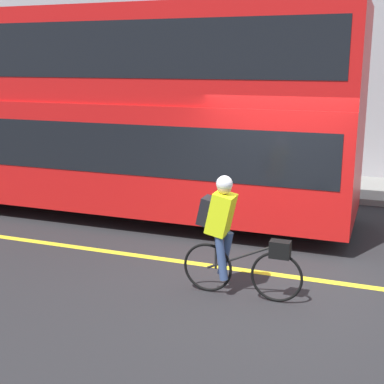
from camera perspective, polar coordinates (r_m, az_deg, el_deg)
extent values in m
plane|color=#232326|center=(7.73, 7.11, -9.31)|extent=(80.00, 80.00, 0.00)
cube|color=yellow|center=(7.98, 7.58, -8.53)|extent=(50.00, 0.14, 0.01)
cube|color=gray|center=(13.32, 13.14, 0.66)|extent=(60.00, 2.44, 0.14)
cube|color=#9E9EA3|center=(14.36, 14.67, 15.32)|extent=(60.00, 0.30, 7.00)
cylinder|color=black|center=(9.94, 6.89, -1.01)|extent=(0.99, 0.30, 0.99)
cylinder|color=black|center=(12.55, -19.53, 1.40)|extent=(0.99, 0.30, 0.99)
cube|color=red|center=(10.79, -8.01, 4.48)|extent=(9.27, 2.44, 1.99)
cube|color=black|center=(10.76, -8.06, 5.73)|extent=(8.90, 2.46, 0.88)
cube|color=red|center=(10.65, -8.35, 14.23)|extent=(9.27, 2.34, 1.67)
cube|color=black|center=(10.65, -8.37, 14.68)|extent=(8.90, 2.36, 0.93)
torus|color=black|center=(6.98, 9.01, -8.95)|extent=(0.68, 0.04, 0.68)
torus|color=black|center=(7.20, 1.68, -8.05)|extent=(0.68, 0.04, 0.68)
cylinder|color=black|center=(7.00, 5.32, -6.87)|extent=(0.94, 0.03, 0.46)
cylinder|color=black|center=(7.08, 2.56, -6.30)|extent=(0.03, 0.03, 0.50)
cube|color=black|center=(6.84, 9.38, -6.06)|extent=(0.26, 0.16, 0.22)
cube|color=#D8EA19|center=(6.90, 3.11, -2.31)|extent=(0.37, 0.32, 0.58)
cube|color=black|center=(6.96, 1.54, -2.00)|extent=(0.21, 0.26, 0.38)
cylinder|color=#384C7A|center=(7.15, 3.58, -6.54)|extent=(0.21, 0.11, 0.61)
cylinder|color=#384C7A|center=(6.99, 3.15, -7.02)|extent=(0.19, 0.11, 0.61)
sphere|color=tan|center=(6.80, 3.47, 0.53)|extent=(0.19, 0.19, 0.19)
sphere|color=silver|center=(6.79, 3.48, 0.88)|extent=(0.21, 0.21, 0.21)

